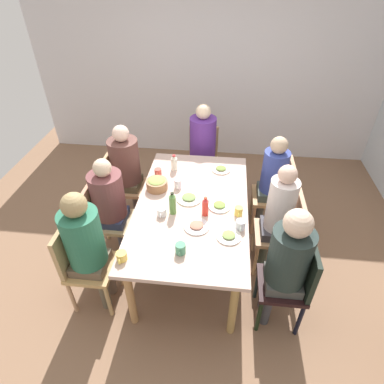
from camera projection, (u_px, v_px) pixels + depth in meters
ground_plane at (192, 256)px, 3.54m from camera, size 5.98×5.98×0.00m
wall_left at (210, 72)px, 4.64m from camera, size 0.12×5.22×2.60m
dining_table at (192, 210)px, 3.13m from camera, size 1.84×1.07×0.75m
chair_0 at (203, 157)px, 4.26m from camera, size 0.40×0.40×0.90m
person_0 at (203, 143)px, 4.04m from camera, size 0.33×0.33×1.27m
chair_1 at (278, 192)px, 3.64m from camera, size 0.40×0.40×0.90m
person_1 at (272, 177)px, 3.52m from camera, size 0.30×0.30×1.20m
chair_2 at (293, 280)px, 2.67m from camera, size 0.40×0.40×0.90m
person_2 at (287, 259)px, 2.52m from camera, size 0.33×0.33×1.26m
chair_3 at (82, 261)px, 2.83m from camera, size 0.40×0.40×0.90m
person_3 at (86, 243)px, 2.67m from camera, size 0.32×0.32×1.27m
chair_4 at (105, 216)px, 3.31m from camera, size 0.40×0.40×0.90m
person_4 at (110, 201)px, 3.18m from camera, size 0.33×0.33×1.20m
chair_5 at (284, 229)px, 3.15m from camera, size 0.40×0.40×0.90m
person_5 at (278, 213)px, 3.03m from camera, size 0.30×0.30×1.25m
chair_6 at (121, 182)px, 3.80m from camera, size 0.40×0.40×0.90m
person_6 at (126, 165)px, 3.65m from camera, size 0.34×0.34×1.24m
plate_0 at (189, 198)px, 3.14m from camera, size 0.25×0.25×0.04m
plate_1 at (229, 236)px, 2.73m from camera, size 0.21×0.21×0.04m
plate_2 at (221, 169)px, 3.56m from camera, size 0.21×0.21×0.04m
plate_3 at (197, 226)px, 2.83m from camera, size 0.23×0.23×0.04m
plate_4 at (219, 206)px, 3.05m from camera, size 0.21×0.21×0.04m
bowl_0 at (157, 184)px, 3.25m from camera, size 0.22×0.22×0.12m
cup_0 at (178, 184)px, 3.27m from camera, size 0.11×0.07×0.10m
cup_1 at (180, 249)px, 2.57m from camera, size 0.12×0.08×0.09m
cup_2 at (240, 225)px, 2.79m from camera, size 0.12×0.08×0.09m
cup_3 at (122, 256)px, 2.51m from camera, size 0.12×0.08×0.07m
cup_4 at (239, 211)px, 2.94m from camera, size 0.11×0.07×0.09m
cup_5 at (162, 212)px, 2.94m from camera, size 0.12×0.08×0.08m
cup_6 at (158, 172)px, 3.46m from camera, size 0.11×0.07×0.08m
bottle_0 at (205, 207)px, 2.91m from camera, size 0.06×0.06×0.20m
bottle_1 at (174, 163)px, 3.53m from camera, size 0.07×0.07×0.18m
bottle_2 at (173, 204)px, 2.92m from camera, size 0.06×0.06×0.23m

